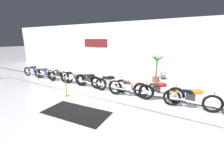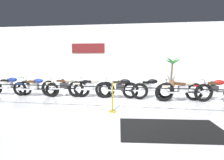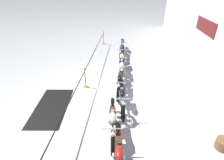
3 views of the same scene
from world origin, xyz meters
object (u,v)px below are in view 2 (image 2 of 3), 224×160
motorcycle_cream_6 (184,91)px  stanchion_far_left (72,89)px  floor_banner (172,129)px  motorcycle_black_4 (121,89)px  motorcycle_red_7 (214,90)px  motorcycle_cream_3 (91,88)px  stanchion_mid_left (112,102)px  motorcycle_black_5 (148,89)px  potted_palm_left_of_row (172,70)px  motorcycle_blue_0 (10,86)px  motorcycle_cream_2 (65,87)px  motorcycle_blue_1 (36,87)px

motorcycle_cream_6 → stanchion_far_left: (-4.30, -1.57, 0.29)m
floor_banner → stanchion_far_left: bearing=156.2°
motorcycle_black_4 → motorcycle_cream_6: motorcycle_cream_6 is taller
motorcycle_red_7 → floor_banner: size_ratio=0.89×
motorcycle_cream_6 → stanchion_far_left: 4.58m
motorcycle_cream_3 → stanchion_mid_left: bearing=-55.1°
motorcycle_black_4 → motorcycle_black_5: motorcycle_black_5 is taller
motorcycle_black_5 → motorcycle_red_7: motorcycle_red_7 is taller
potted_palm_left_of_row → stanchion_far_left: (-4.69, -5.10, -0.29)m
motorcycle_black_5 → motorcycle_blue_0: bearing=-178.4°
motorcycle_cream_3 → floor_banner: (2.91, -2.82, -0.47)m
motorcycle_cream_3 → motorcycle_black_4: bearing=-1.3°
motorcycle_cream_2 → motorcycle_cream_3: 1.24m
stanchion_mid_left → floor_banner: stanchion_mid_left is taller
motorcycle_black_5 → motorcycle_cream_3: bearing=-177.6°
stanchion_far_left → stanchion_mid_left: size_ratio=13.36×
motorcycle_cream_2 → motorcycle_black_4: 2.65m
motorcycle_blue_0 → stanchion_far_left: stanchion_far_left is taller
stanchion_mid_left → floor_banner: bearing=-32.8°
motorcycle_cream_6 → potted_palm_left_of_row: bearing=83.7°
motorcycle_cream_3 → floor_banner: 4.08m
motorcycle_blue_0 → motorcycle_blue_1: motorcycle_blue_0 is taller
motorcycle_blue_1 → stanchion_mid_left: size_ratio=2.26×
stanchion_far_left → floor_banner: (3.13, -1.10, -0.76)m
motorcycle_red_7 → floor_banner: 3.88m
motorcycle_blue_0 → potted_palm_left_of_row: (8.59, 3.44, 0.59)m
stanchion_mid_left → motorcycle_black_5: bearing=52.3°
motorcycle_blue_0 → motorcycle_cream_3: bearing=1.0°
motorcycle_black_5 → motorcycle_black_4: bearing=-173.4°
potted_palm_left_of_row → motorcycle_black_5: bearing=-119.5°
motorcycle_blue_1 → motorcycle_cream_6: 6.78m
motorcycle_cream_3 → floor_banner: size_ratio=0.83×
floor_banner → motorcycle_cream_6: bearing=61.9°
motorcycle_blue_0 → motorcycle_cream_6: 8.20m
motorcycle_red_7 → stanchion_far_left: size_ratio=0.17×
motorcycle_black_4 → stanchion_mid_left: (-0.20, -1.70, -0.11)m
motorcycle_red_7 → motorcycle_cream_3: bearing=-178.8°
stanchion_far_left → floor_banner: bearing=-19.3°
motorcycle_blue_0 → stanchion_mid_left: bearing=-17.2°
motorcycle_blue_1 → motorcycle_cream_3: (2.70, 0.14, 0.02)m
stanchion_far_left → motorcycle_blue_1: bearing=147.3°
motorcycle_blue_1 → potted_palm_left_of_row: (7.17, 3.51, 0.61)m
motorcycle_black_5 → stanchion_mid_left: stanchion_mid_left is taller
motorcycle_cream_3 → motorcycle_cream_6: (4.08, -0.15, 0.01)m
stanchion_mid_left → motorcycle_red_7: bearing=23.7°
potted_palm_left_of_row → motorcycle_cream_3: bearing=-143.0°
motorcycle_blue_1 → motorcycle_black_5: size_ratio=1.01×
motorcycle_blue_1 → motorcycle_cream_3: bearing=2.9°
potted_palm_left_of_row → stanchion_mid_left: 6.09m
motorcycle_cream_6 → floor_banner: motorcycle_cream_6 is taller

